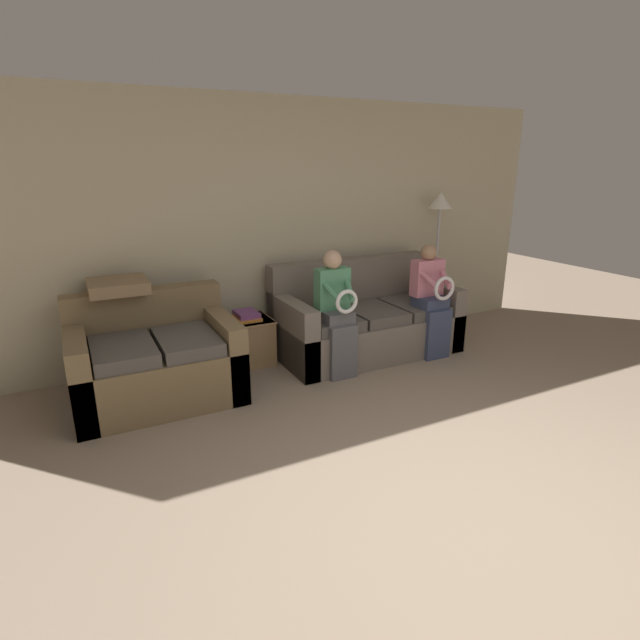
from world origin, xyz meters
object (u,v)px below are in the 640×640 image
(couch_main, at_px, (364,322))
(floor_lamp, at_px, (439,219))
(child_right_seated, at_px, (432,297))
(couch_side, at_px, (155,362))
(child_left_seated, at_px, (337,309))
(throw_pillow, at_px, (118,286))
(side_shelf, at_px, (248,340))
(book_stack, at_px, (246,316))

(couch_main, height_order, floor_lamp, floor_lamp)
(child_right_seated, height_order, floor_lamp, floor_lamp)
(couch_main, relative_size, couch_side, 1.42)
(couch_main, bearing_deg, floor_lamp, 15.11)
(child_left_seated, relative_size, floor_lamp, 0.73)
(couch_side, bearing_deg, floor_lamp, 7.67)
(child_left_seated, bearing_deg, floor_lamp, 22.23)
(child_left_seated, bearing_deg, child_right_seated, -0.22)
(couch_side, relative_size, child_left_seated, 1.13)
(child_right_seated, height_order, throw_pillow, child_right_seated)
(child_left_seated, xyz_separation_m, child_right_seated, (1.10, -0.00, -0.02))
(child_right_seated, xyz_separation_m, side_shelf, (-1.75, 0.65, -0.39))
(child_right_seated, relative_size, throw_pillow, 2.42)
(couch_side, xyz_separation_m, book_stack, (0.94, 0.38, 0.17))
(child_right_seated, bearing_deg, side_shelf, 159.68)
(floor_lamp, bearing_deg, side_shelf, -178.50)
(couch_main, bearing_deg, book_stack, 168.35)
(couch_side, relative_size, book_stack, 4.61)
(couch_main, bearing_deg, throw_pillow, 174.91)
(book_stack, bearing_deg, child_left_seated, -44.11)
(couch_main, height_order, child_left_seated, child_left_seated)
(book_stack, height_order, floor_lamp, floor_lamp)
(child_right_seated, distance_m, floor_lamp, 1.17)
(couch_main, relative_size, book_stack, 6.53)
(couch_main, distance_m, side_shelf, 1.23)
(throw_pillow, bearing_deg, book_stack, 2.04)
(child_right_seated, xyz_separation_m, book_stack, (-1.76, 0.64, -0.13))
(floor_lamp, relative_size, throw_pillow, 3.39)
(floor_lamp, distance_m, throw_pillow, 3.55)
(couch_main, distance_m, book_stack, 1.25)
(couch_main, xyz_separation_m, child_left_seated, (-0.55, -0.39, 0.31))
(couch_side, height_order, book_stack, couch_side)
(child_right_seated, bearing_deg, couch_main, 144.52)
(side_shelf, xyz_separation_m, book_stack, (-0.01, -0.01, 0.26))
(side_shelf, height_order, floor_lamp, floor_lamp)
(couch_main, height_order, side_shelf, couch_main)
(book_stack, height_order, throw_pillow, throw_pillow)
(throw_pillow, bearing_deg, child_right_seated, -11.74)
(floor_lamp, height_order, throw_pillow, floor_lamp)
(child_left_seated, distance_m, child_right_seated, 1.10)
(book_stack, bearing_deg, couch_main, -11.65)
(child_left_seated, distance_m, side_shelf, 1.00)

